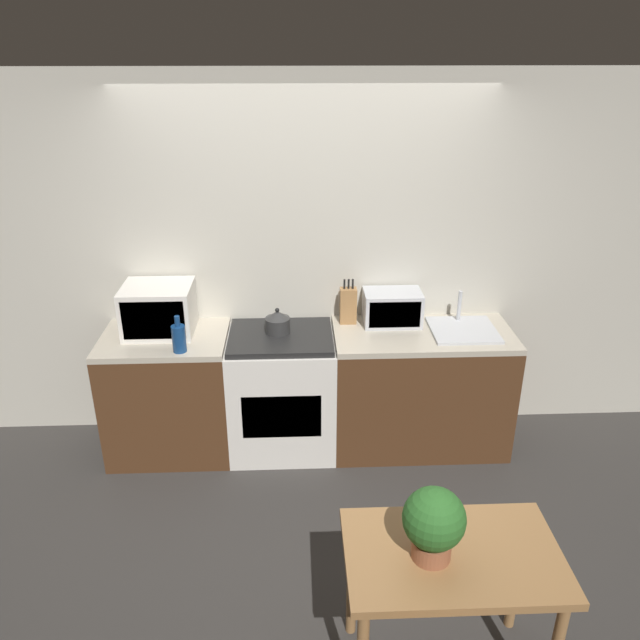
# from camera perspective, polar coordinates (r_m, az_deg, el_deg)

# --- Properties ---
(ground_plane) EXTENTS (16.00, 16.00, 0.00)m
(ground_plane) POSITION_cam_1_polar(r_m,az_deg,el_deg) (4.06, -0.62, -18.34)
(ground_plane) COLOR #33302D
(wall_back) EXTENTS (10.00, 0.06, 2.60)m
(wall_back) POSITION_cam_1_polar(r_m,az_deg,el_deg) (4.45, -1.21, 5.24)
(wall_back) COLOR beige
(wall_back) RESTS_ON ground_plane
(counter_left_run) EXTENTS (0.86, 0.62, 0.90)m
(counter_left_run) POSITION_cam_1_polar(r_m,az_deg,el_deg) (4.59, -13.58, -6.57)
(counter_left_run) COLOR #4C2D19
(counter_left_run) RESTS_ON ground_plane
(counter_right_run) EXTENTS (1.24, 0.62, 0.90)m
(counter_right_run) POSITION_cam_1_polar(r_m,az_deg,el_deg) (4.59, 9.09, -6.18)
(counter_right_run) COLOR #4C2D19
(counter_right_run) RESTS_ON ground_plane
(stove_range) EXTENTS (0.74, 0.62, 0.90)m
(stove_range) POSITION_cam_1_polar(r_m,az_deg,el_deg) (4.50, -3.48, -6.56)
(stove_range) COLOR silver
(stove_range) RESTS_ON ground_plane
(kettle) EXTENTS (0.17, 0.17, 0.18)m
(kettle) POSITION_cam_1_polar(r_m,az_deg,el_deg) (4.29, -3.90, -0.19)
(kettle) COLOR #2D2D2D
(kettle) RESTS_ON stove_range
(microwave) EXTENTS (0.47, 0.39, 0.34)m
(microwave) POSITION_cam_1_polar(r_m,az_deg,el_deg) (4.40, -14.53, 0.97)
(microwave) COLOR silver
(microwave) RESTS_ON counter_left_run
(bottle) EXTENTS (0.09, 0.09, 0.25)m
(bottle) POSITION_cam_1_polar(r_m,az_deg,el_deg) (4.12, -12.78, -1.60)
(bottle) COLOR navy
(bottle) RESTS_ON counter_left_run
(knife_block) EXTENTS (0.12, 0.08, 0.33)m
(knife_block) POSITION_cam_1_polar(r_m,az_deg,el_deg) (4.42, 2.59, 1.35)
(knife_block) COLOR #9E7042
(knife_block) RESTS_ON counter_right_run
(toaster_oven) EXTENTS (0.41, 0.26, 0.24)m
(toaster_oven) POSITION_cam_1_polar(r_m,az_deg,el_deg) (4.43, 6.63, 1.12)
(toaster_oven) COLOR silver
(toaster_oven) RESTS_ON counter_right_run
(sink_basin) EXTENTS (0.45, 0.44, 0.24)m
(sink_basin) POSITION_cam_1_polar(r_m,az_deg,el_deg) (4.44, 12.94, -0.80)
(sink_basin) COLOR silver
(sink_basin) RESTS_ON counter_right_run
(dining_table) EXTENTS (0.94, 0.59, 0.74)m
(dining_table) POSITION_cam_1_polar(r_m,az_deg,el_deg) (2.99, 11.90, -21.52)
(dining_table) COLOR #9E7042
(dining_table) RESTS_ON ground_plane
(potted_plant) EXTENTS (0.27, 0.27, 0.34)m
(potted_plant) POSITION_cam_1_polar(r_m,az_deg,el_deg) (2.76, 10.36, -17.73)
(potted_plant) COLOR #9E5B3D
(potted_plant) RESTS_ON dining_table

